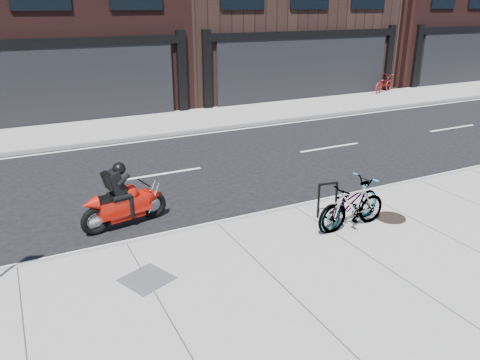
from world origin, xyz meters
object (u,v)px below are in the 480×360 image
bicycle_front (349,203)px  utility_grate (147,279)px  bicycle_rear (353,206)px  motorcycle (128,199)px  manhole_cover (391,218)px  bicycle_far (384,83)px  bike_rack (328,197)px

bicycle_front → utility_grate: 4.54m
bicycle_rear → utility_grate: bearing=-91.8°
bicycle_rear → motorcycle: (-4.15, 2.54, -0.02)m
bicycle_front → bicycle_rear: bearing=160.5°
bicycle_front → motorcycle: 4.80m
motorcycle → manhole_cover: 5.86m
bicycle_front → motorcycle: motorcycle is taller
motorcycle → bicycle_far: bearing=20.1°
manhole_cover → utility_grate: size_ratio=0.88×
bicycle_rear → motorcycle: bearing=-123.4°
manhole_cover → utility_grate: same height
bicycle_front → bicycle_rear: bicycle_rear is taller
manhole_cover → bicycle_far: bearing=47.9°
bike_rack → utility_grate: 4.43m
bicycle_front → bicycle_rear: (-0.02, -0.17, 0.01)m
utility_grate → bicycle_far: bearing=36.5°
bicycle_front → manhole_cover: size_ratio=2.87×
bike_rack → bicycle_rear: (0.14, -0.70, 0.02)m
bike_rack → bicycle_far: (12.47, 11.72, -0.01)m
bicycle_far → bike_rack: bearing=112.5°
bicycle_rear → utility_grate: size_ratio=2.23×
motorcycle → utility_grate: size_ratio=2.66×
bike_rack → bicycle_far: bicycle_far is taller
utility_grate → motorcycle: bearing=82.4°
bicycle_far → utility_grate: size_ratio=2.37×
bike_rack → manhole_cover: size_ratio=1.24×
bike_rack → motorcycle: 4.41m
motorcycle → bicycle_far: 19.21m
bike_rack → motorcycle: motorcycle is taller
bicycle_front → motorcycle: bearing=48.0°
bicycle_rear → manhole_cover: bicycle_rear is taller
bicycle_front → utility_grate: bearing=80.0°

